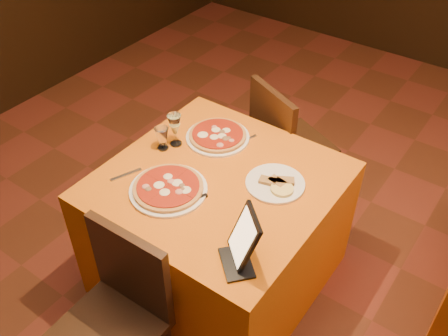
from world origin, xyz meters
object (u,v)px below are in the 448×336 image
Objects in this scene: pizza_near at (168,189)px; pizza_far at (218,136)px; wine_glass at (175,130)px; chair_main_far at (294,145)px; chair_main_near at (107,331)px; tablet at (244,237)px; water_glass at (162,138)px; main_table at (219,230)px.

pizza_near is 1.09× the size of pizza_far.
chair_main_far is at bearing 63.66° from wine_glass.
wine_glass is at bearing 109.92° from chair_main_near.
chair_main_near is at bearing -86.28° from tablet.
chair_main_near is 1.00m from water_glass.
wine_glass reaches higher than pizza_far.
main_table is at bearing -15.54° from wine_glass.
pizza_far is at bearing 96.75° from pizza_near.
pizza_near is (-0.14, -0.21, 0.39)m from main_table.
wine_glass is 1.46× the size of water_glass.
chair_main_near is 2.40× the size of pizza_near.
wine_glass is at bearing -131.57° from pizza_far.
chair_main_near is at bearing -65.48° from water_glass.
water_glass is at bearing 87.77° from chair_main_far.
water_glass reaches higher than pizza_near.
chair_main_far reaches higher than pizza_far.
pizza_far is 0.84m from tablet.
tablet is at bearing -41.70° from main_table.
wine_glass is 0.78× the size of tablet.
wine_glass is (-0.35, 0.10, 0.47)m from main_table.
tablet reaches higher than chair_main_far.
pizza_near is 0.48m from pizza_far.
chair_main_near is 3.73× the size of tablet.
water_glass is 0.85m from tablet.
pizza_far is (-0.20, -0.54, 0.31)m from chair_main_far.
chair_main_near is at bearing -76.65° from pizza_near.
chair_main_far is at bearing 149.80° from tablet.
chair_main_far is at bearing 69.66° from pizza_far.
water_glass is (-0.39, 0.85, 0.36)m from chair_main_near.
chair_main_near is at bearing -68.89° from wine_glass.
pizza_near is at bearing 106.00° from chair_main_far.
water_glass is (-0.03, -0.07, -0.03)m from wine_glass.
tablet is (0.73, -0.43, 0.03)m from wine_glass.
tablet reaches higher than pizza_near.
chair_main_near is 1.06m from wine_glass.
main_table is 0.71m from tablet.
wine_glass reaches higher than chair_main_far.
chair_main_far reaches higher than pizza_near.
chair_main_far is 0.66m from pizza_far.
chair_main_near is 7.00× the size of water_glass.
main_table is 0.59m from water_glass.
pizza_near is at bearing -83.25° from pizza_far.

